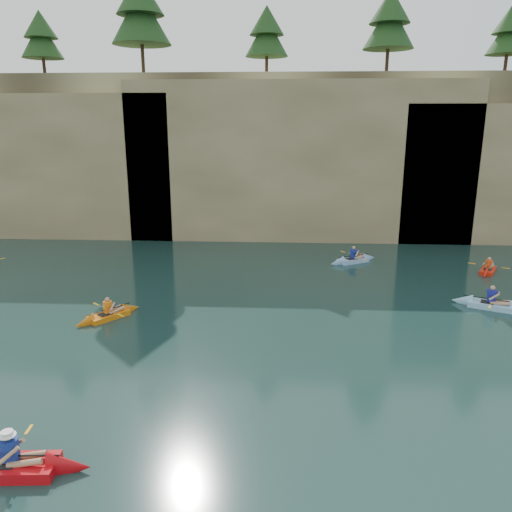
# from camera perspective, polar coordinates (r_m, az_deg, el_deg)

# --- Properties ---
(ground) EXTENTS (160.00, 160.00, 0.00)m
(ground) POSITION_cam_1_polar(r_m,az_deg,el_deg) (15.52, -0.79, -17.32)
(ground) COLOR black
(ground) RESTS_ON ground
(cliff) EXTENTS (70.00, 16.00, 12.00)m
(cliff) POSITION_cam_1_polar(r_m,az_deg,el_deg) (43.13, 2.00, 12.06)
(cliff) COLOR tan
(cliff) RESTS_ON ground
(cliff_slab_center) EXTENTS (24.00, 2.40, 11.40)m
(cliff_slab_center) POSITION_cam_1_polar(r_m,az_deg,el_deg) (35.77, 4.99, 10.89)
(cliff_slab_center) COLOR tan
(cliff_slab_center) RESTS_ON ground
(sea_cave_west) EXTENTS (4.50, 1.00, 4.00)m
(sea_cave_west) POSITION_cam_1_polar(r_m,az_deg,el_deg) (40.30, -24.97, 4.71)
(sea_cave_west) COLOR black
(sea_cave_west) RESTS_ON ground
(sea_cave_center) EXTENTS (3.50, 1.00, 3.20)m
(sea_cave_center) POSITION_cam_1_polar(r_m,az_deg,el_deg) (35.99, -4.75, 4.33)
(sea_cave_center) COLOR black
(sea_cave_center) RESTS_ON ground
(sea_cave_east) EXTENTS (5.00, 1.00, 4.50)m
(sea_cave_east) POSITION_cam_1_polar(r_m,az_deg,el_deg) (36.67, 17.53, 4.92)
(sea_cave_east) COLOR black
(sea_cave_east) RESTS_ON ground
(cliff_pines) EXTENTS (56.00, 6.00, 7.83)m
(cliff_pines) POSITION_cam_1_polar(r_m,az_deg,el_deg) (38.82, 1.96, 26.43)
(cliff_pines) COLOR black
(cliff_pines) RESTS_ON cliff
(main_kayaker) EXTENTS (3.90, 2.58, 1.43)m
(main_kayaker) POSITION_cam_1_polar(r_m,az_deg,el_deg) (14.50, -26.12, -20.76)
(main_kayaker) COLOR red
(main_kayaker) RESTS_ON ground
(kayaker_orange) EXTENTS (2.56, 2.90, 1.20)m
(kayaker_orange) POSITION_cam_1_polar(r_m,az_deg,el_deg) (22.85, -16.51, -6.48)
(kayaker_orange) COLOR orange
(kayaker_orange) RESTS_ON ground
(kayaker_ltblue_near) EXTENTS (3.43, 2.42, 1.35)m
(kayaker_ltblue_near) POSITION_cam_1_polar(r_m,az_deg,el_deg) (25.48, 25.23, -5.05)
(kayaker_ltblue_near) COLOR #89BFE5
(kayaker_ltblue_near) RESTS_ON ground
(kayaker_red_far) EXTENTS (2.06, 2.95, 1.10)m
(kayaker_red_far) POSITION_cam_1_polar(r_m,az_deg,el_deg) (31.36, 24.99, -1.45)
(kayaker_red_far) COLOR red
(kayaker_red_far) RESTS_ON ground
(kayaker_ltblue_mid) EXTENTS (3.26, 2.34, 1.27)m
(kayaker_ltblue_mid) POSITION_cam_1_polar(r_m,az_deg,el_deg) (30.96, 11.03, -0.44)
(kayaker_ltblue_mid) COLOR #81A9D7
(kayaker_ltblue_mid) RESTS_ON ground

